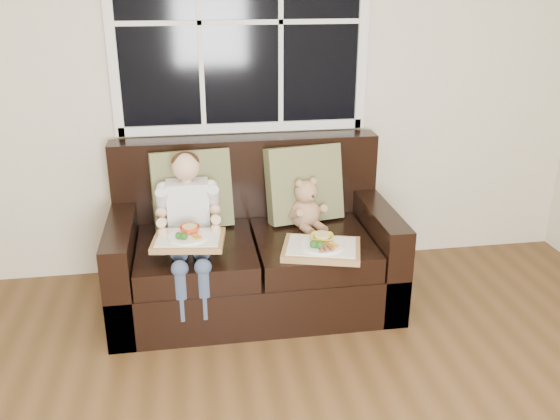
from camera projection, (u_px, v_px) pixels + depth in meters
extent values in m
cube|color=beige|center=(254.00, 71.00, 3.77)|extent=(4.50, 0.02, 2.70)
cube|color=black|center=(240.00, 22.00, 3.63)|extent=(1.50, 0.02, 1.25)
cube|color=white|center=(243.00, 127.00, 3.86)|extent=(1.58, 0.04, 0.06)
cube|color=white|center=(109.00, 24.00, 3.50)|extent=(0.06, 0.04, 1.37)
cube|color=white|center=(364.00, 21.00, 3.73)|extent=(0.06, 0.04, 1.37)
cube|color=white|center=(240.00, 22.00, 3.62)|extent=(1.50, 0.03, 0.03)
cube|color=black|center=(254.00, 280.00, 3.69)|extent=(1.70, 0.90, 0.30)
cube|color=black|center=(124.00, 267.00, 3.52)|extent=(0.15, 0.90, 0.60)
cube|color=black|center=(375.00, 249.00, 3.75)|extent=(0.15, 0.90, 0.60)
cube|color=black|center=(246.00, 187.00, 3.86)|extent=(1.70, 0.18, 0.66)
cube|color=black|center=(196.00, 257.00, 3.48)|extent=(0.68, 0.72, 0.15)
cube|color=black|center=(313.00, 249.00, 3.58)|extent=(0.68, 0.72, 0.15)
cube|color=#646941|center=(192.00, 189.00, 3.64)|extent=(0.50, 0.28, 0.49)
cube|color=#646941|center=(304.00, 184.00, 3.74)|extent=(0.51, 0.30, 0.49)
cube|color=silver|center=(188.00, 209.00, 3.50)|extent=(0.24, 0.15, 0.34)
sphere|color=tan|center=(186.00, 167.00, 3.40)|extent=(0.16, 0.16, 0.16)
ellipsoid|color=#371C11|center=(185.00, 162.00, 3.40)|extent=(0.16, 0.16, 0.11)
cylinder|color=#334059|center=(179.00, 243.00, 3.37)|extent=(0.09, 0.30, 0.09)
cylinder|color=#334059|center=(201.00, 242.00, 3.39)|extent=(0.09, 0.30, 0.09)
cylinder|color=#334059|center=(181.00, 295.00, 3.19)|extent=(0.08, 0.08, 0.28)
cylinder|color=#334059|center=(204.00, 293.00, 3.21)|extent=(0.08, 0.08, 0.28)
cylinder|color=tan|center=(162.00, 211.00, 3.36)|extent=(0.06, 0.30, 0.24)
cylinder|color=tan|center=(214.00, 208.00, 3.41)|extent=(0.06, 0.30, 0.24)
ellipsoid|color=tan|center=(305.00, 214.00, 3.69)|extent=(0.23, 0.21, 0.20)
sphere|color=tan|center=(306.00, 192.00, 3.62)|extent=(0.18, 0.18, 0.14)
sphere|color=tan|center=(298.00, 183.00, 3.59)|extent=(0.05, 0.05, 0.05)
sphere|color=tan|center=(314.00, 182.00, 3.61)|extent=(0.05, 0.05, 0.05)
sphere|color=tan|center=(308.00, 197.00, 3.57)|extent=(0.05, 0.05, 0.05)
sphere|color=black|center=(309.00, 197.00, 3.55)|extent=(0.02, 0.02, 0.02)
cylinder|color=tan|center=(301.00, 230.00, 3.60)|extent=(0.08, 0.12, 0.05)
cylinder|color=tan|center=(316.00, 229.00, 3.62)|extent=(0.08, 0.12, 0.05)
cube|color=#9C7746|center=(189.00, 241.00, 3.24)|extent=(0.42, 0.34, 0.03)
cube|color=silver|center=(189.00, 237.00, 3.24)|extent=(0.37, 0.29, 0.01)
cylinder|color=white|center=(188.00, 236.00, 3.22)|extent=(0.22, 0.22, 0.01)
imported|color=#F64014|center=(190.00, 229.00, 3.25)|extent=(0.13, 0.13, 0.04)
cylinder|color=#F3CD84|center=(190.00, 229.00, 3.25)|extent=(0.08, 0.08, 0.02)
ellipsoid|color=#265F1E|center=(179.00, 235.00, 3.17)|extent=(0.04, 0.04, 0.04)
ellipsoid|color=#265F1E|center=(184.00, 236.00, 3.17)|extent=(0.04, 0.04, 0.04)
cylinder|color=orange|center=(196.00, 237.00, 3.19)|extent=(0.04, 0.06, 0.01)
cube|color=#9C7746|center=(321.00, 249.00, 3.35)|extent=(0.51, 0.44, 0.04)
cube|color=silver|center=(322.00, 246.00, 3.35)|extent=(0.44, 0.37, 0.01)
cylinder|color=white|center=(322.00, 245.00, 3.33)|extent=(0.25, 0.25, 0.02)
imported|color=yellow|center=(322.00, 238.00, 3.37)|extent=(0.16, 0.16, 0.03)
cylinder|color=#F3CD84|center=(322.00, 237.00, 3.37)|extent=(0.09, 0.09, 0.02)
ellipsoid|color=#265F1E|center=(314.00, 244.00, 3.28)|extent=(0.05, 0.05, 0.04)
ellipsoid|color=#265F1E|center=(320.00, 245.00, 3.27)|extent=(0.05, 0.05, 0.04)
cylinder|color=orange|center=(332.00, 245.00, 3.29)|extent=(0.05, 0.07, 0.02)
cylinder|color=brown|center=(325.00, 247.00, 3.26)|extent=(0.03, 0.09, 0.02)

